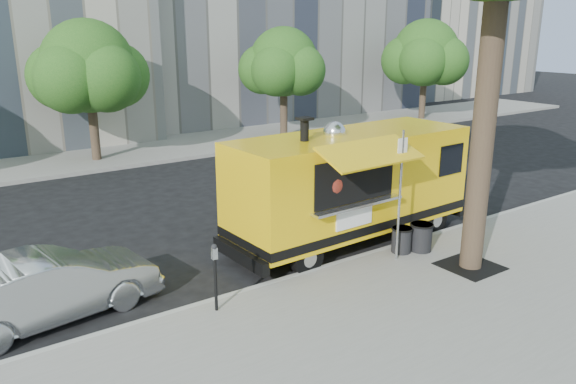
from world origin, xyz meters
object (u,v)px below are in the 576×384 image
far_tree_d (426,53)px  sign_post (400,188)px  far_tree_b (88,66)px  trash_bin_left (402,239)px  trash_bin_right (421,236)px  food_truck (350,184)px  sedan (50,287)px  far_tree_c (284,62)px  parking_meter (215,269)px

far_tree_d → sign_post: (-16.45, -14.15, -2.04)m
far_tree_b → trash_bin_left: bearing=-78.1°
far_tree_b → trash_bin_right: bearing=-76.5°
food_truck → sedan: size_ratio=1.70×
food_truck → sedan: (-7.13, 0.19, -0.90)m
far_tree_c → sign_post: (-6.45, -13.95, -1.87)m
food_truck → trash_bin_right: bearing=-66.1°
far_tree_c → sedan: 18.37m
far_tree_b → sign_post: bearing=-79.9°
far_tree_c → trash_bin_left: far_tree_c is taller
far_tree_b → sedan: bearing=-110.2°
sign_post → parking_meter: (-4.55, 0.20, -0.87)m
far_tree_c → trash_bin_left: bearing=-113.8°
sedan → trash_bin_left: size_ratio=6.57×
far_tree_d → trash_bin_left: bearing=-139.1°
trash_bin_left → trash_bin_right: trash_bin_right is taller
far_tree_b → sedan: far_tree_b is taller
sedan → trash_bin_right: 8.16m
sedan → far_tree_c: bearing=-56.2°
far_tree_d → trash_bin_right: 21.30m
far_tree_b → parking_meter: size_ratio=4.12×
parking_meter → trash_bin_right: parking_meter is taller
sign_post → trash_bin_left: bearing=30.6°
far_tree_b → food_truck: 13.00m
far_tree_c → sign_post: 15.48m
trash_bin_left → parking_meter: bearing=-179.6°
far_tree_b → far_tree_d: 19.00m
far_tree_d → parking_meter: far_tree_d is taller
far_tree_b → far_tree_d: bearing=-0.3°
food_truck → sedan: food_truck is taller
sign_post → sedan: bearing=164.9°
food_truck → trash_bin_left: size_ratio=11.18×
sedan → trash_bin_right: size_ratio=5.96×
sedan → trash_bin_right: sedan is taller
far_tree_b → far_tree_d: size_ratio=0.97×
far_tree_c → parking_meter: size_ratio=3.90×
parking_meter → food_truck: bearing=18.3°
far_tree_c → food_truck: (-6.41, -12.23, -2.16)m
far_tree_b → sign_post: 14.61m
far_tree_d → parking_meter: bearing=-146.4°
far_tree_d → food_truck: bearing=-142.9°
far_tree_b → food_truck: (2.59, -12.53, -2.28)m
far_tree_d → sedan: bearing=-152.5°
far_tree_c → trash_bin_right: far_tree_c is taller
far_tree_d → sign_post: far_tree_d is taller
trash_bin_left → trash_bin_right: (0.45, -0.20, 0.03)m
sedan → sign_post: bearing=-112.9°
trash_bin_left → far_tree_c: bearing=66.2°
trash_bin_right → sign_post: bearing=-177.2°
sign_post → parking_meter: bearing=177.5°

